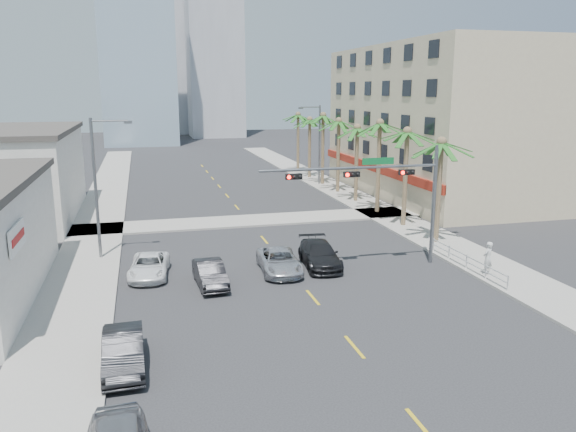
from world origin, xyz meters
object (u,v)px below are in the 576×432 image
object	(u,v)px
car_lane_center	(279,261)
pedestrian	(488,258)
car_parked_far	(149,266)
car_lane_right	(320,254)
car_lane_left	(210,274)
car_parked_mid	(123,351)
traffic_signal_mast	(387,186)

from	to	relation	value
car_lane_center	pedestrian	xyz separation A→B (m)	(11.50, -3.88, 0.45)
car_parked_far	car_lane_right	bearing A→B (deg)	3.46
car_parked_far	pedestrian	distance (m)	19.69
car_lane_left	car_parked_mid	bearing A→B (deg)	-120.17
car_parked_mid	car_lane_center	xyz separation A→B (m)	(8.72, 10.05, -0.05)
car_parked_mid	car_lane_left	size ratio (longest dim) A/B	1.05
traffic_signal_mast	car_parked_far	size ratio (longest dim) A/B	2.42
pedestrian	car_lane_right	bearing A→B (deg)	-55.55
traffic_signal_mast	car_lane_right	xyz separation A→B (m)	(-3.78, 1.13, -4.32)
car_parked_far	car_lane_right	world-z (taller)	car_lane_right
car_parked_far	car_lane_center	world-z (taller)	car_lane_center
pedestrian	car_lane_center	bearing A→B (deg)	-47.70
car_parked_mid	car_lane_right	world-z (taller)	car_lane_right
traffic_signal_mast	pedestrian	distance (m)	7.17
traffic_signal_mast	car_lane_right	bearing A→B (deg)	163.41
traffic_signal_mast	car_parked_mid	xyz separation A→B (m)	(-15.18, -9.43, -4.33)
car_parked_far	car_lane_right	distance (m)	10.24
car_lane_left	car_parked_far	bearing A→B (deg)	140.05
pedestrian	car_lane_left	bearing A→B (deg)	-38.22
traffic_signal_mast	car_lane_right	world-z (taller)	traffic_signal_mast
car_lane_center	car_lane_right	size ratio (longest dim) A/B	0.96
traffic_signal_mast	pedestrian	world-z (taller)	traffic_signal_mast
car_lane_right	pedestrian	world-z (taller)	pedestrian
car_parked_mid	car_lane_right	bearing A→B (deg)	41.62
car_lane_right	pedestrian	bearing A→B (deg)	-21.09
pedestrian	car_parked_mid	bearing A→B (deg)	-12.09
car_parked_mid	car_parked_far	bearing A→B (deg)	82.79
pedestrian	car_parked_far	bearing A→B (deg)	-43.68
car_lane_left	car_lane_right	xyz separation A→B (m)	(6.98, 1.85, 0.05)
car_lane_right	pedestrian	size ratio (longest dim) A/B	2.61
car_parked_far	car_lane_left	size ratio (longest dim) A/B	1.10
traffic_signal_mast	car_lane_left	bearing A→B (deg)	-176.18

